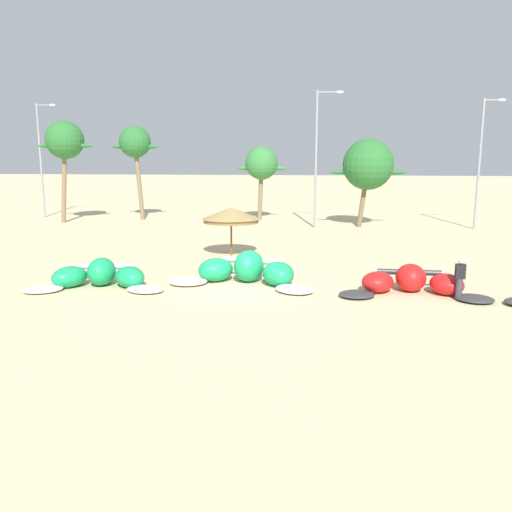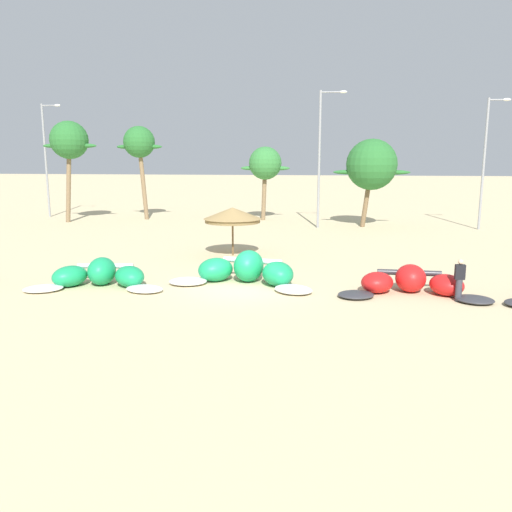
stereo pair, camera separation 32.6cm
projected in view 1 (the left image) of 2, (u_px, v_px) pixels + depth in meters
name	position (u px, v px, depth m)	size (l,w,h in m)	color
ground_plane	(241.00, 289.00, 21.47)	(260.00, 260.00, 0.00)	beige
kite_left	(100.00, 276.00, 21.67)	(5.95, 3.08, 1.17)	white
kite_left_of_center	(247.00, 271.00, 22.28)	(6.48, 3.55, 1.38)	white
kite_center	(412.00, 283.00, 20.67)	(6.12, 2.84, 1.12)	#333338
beach_umbrella_near_van	(231.00, 215.00, 28.22)	(3.17, 3.17, 2.65)	brown
person_near_kites	(460.00, 279.00, 19.56)	(0.36, 0.24, 1.62)	#383842
palm_leftmost	(65.00, 141.00, 41.64)	(4.57, 3.04, 8.20)	#7F6647
palm_left	(135.00, 144.00, 43.74)	(3.98, 2.66, 7.90)	#7F6647
palm_left_of_gap	(262.00, 164.00, 43.60)	(4.14, 2.76, 6.19)	#7F6647
palm_center_left	(368.00, 165.00, 39.39)	(5.78, 3.85, 6.69)	brown
lamppost_west	(42.00, 155.00, 45.60)	(1.81, 0.24, 9.87)	gray
lamppost_west_center	(318.00, 153.00, 38.72)	(2.01, 0.24, 10.13)	gray
lamppost_east_center	(481.00, 158.00, 38.04)	(1.59, 0.24, 9.50)	gray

